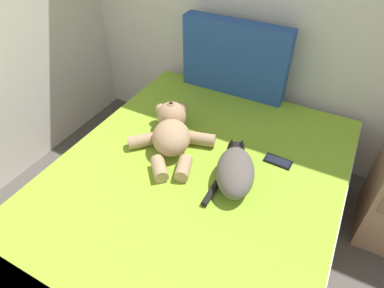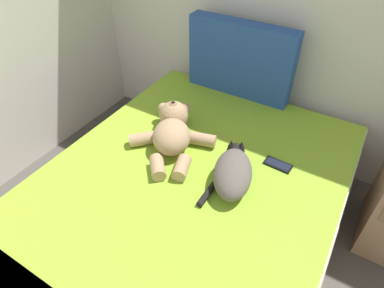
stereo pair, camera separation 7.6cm
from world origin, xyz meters
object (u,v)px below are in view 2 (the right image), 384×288
object	(u,v)px
patterned_cushion	(240,60)
cat	(233,171)
teddy_bear	(172,131)
bed	(184,217)
cell_phone	(278,164)

from	to	relation	value
patterned_cushion	cat	xyz separation A→B (m)	(0.35, -0.80, -0.18)
patterned_cushion	teddy_bear	distance (m)	0.72
bed	patterned_cushion	world-z (taller)	patterned_cushion
patterned_cushion	cat	world-z (taller)	patterned_cushion
patterned_cushion	cell_phone	world-z (taller)	patterned_cushion
patterned_cushion	cell_phone	distance (m)	0.80
cell_phone	bed	bearing A→B (deg)	-132.74
patterned_cushion	teddy_bear	world-z (taller)	patterned_cushion
bed	patterned_cushion	size ratio (longest dim) A/B	2.86
teddy_bear	cell_phone	size ratio (longest dim) A/B	3.75
patterned_cushion	cell_phone	bearing A→B (deg)	-48.20
bed	cat	world-z (taller)	cat
teddy_bear	patterned_cushion	bearing A→B (deg)	82.94
cat	cell_phone	world-z (taller)	cat
teddy_bear	cell_phone	xyz separation A→B (m)	(0.60, 0.13, -0.08)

